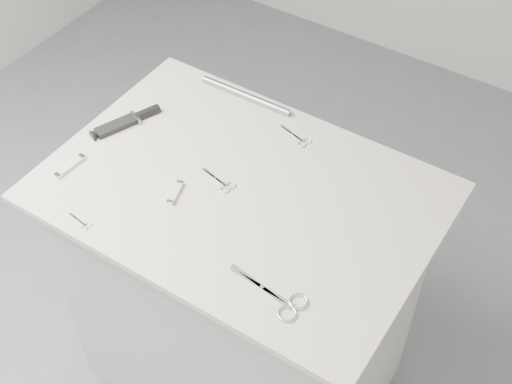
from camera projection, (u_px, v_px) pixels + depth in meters
The scene contains 11 objects.
ground at pixel (245, 370), 2.50m from camera, with size 4.00×4.00×0.01m, color slate.
plinth at pixel (243, 295), 2.17m from camera, with size 0.90×0.60×0.90m, color #B0B0AE.
display_board at pixel (240, 192), 1.83m from camera, with size 1.00×0.70×0.02m, color beige.
large_shears at pixel (282, 300), 1.59m from camera, with size 0.20×0.09×0.01m.
embroidery_scissors_a at pixel (222, 183), 1.84m from camera, with size 0.11×0.05×0.00m.
embroidery_scissors_b at pixel (299, 139), 1.96m from camera, with size 0.11×0.05×0.00m.
tiny_scissors at pixel (82, 223), 1.75m from camera, with size 0.07×0.03×0.00m.
sheathed_knife at pixel (130, 120), 2.00m from camera, with size 0.10×0.19×0.02m.
pocket_knife_a at pixel (70, 166), 1.88m from camera, with size 0.03×0.10×0.01m.
pocket_knife_b at pixel (175, 193), 1.81m from camera, with size 0.04×0.08×0.01m.
metal_rail at pixel (246, 96), 2.07m from camera, with size 0.02×0.02×0.30m, color gray.
Camera 1 is at (0.71, -1.03, 2.25)m, focal length 50.00 mm.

